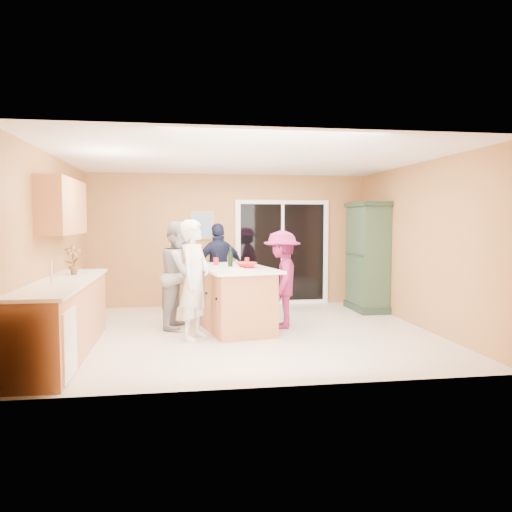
{
  "coord_description": "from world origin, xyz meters",
  "views": [
    {
      "loc": [
        -1.0,
        -7.36,
        1.68
      ],
      "look_at": [
        0.15,
        0.1,
        1.15
      ],
      "focal_mm": 35.0,
      "sensor_mm": 36.0,
      "label": 1
    }
  ],
  "objects": [
    {
      "name": "white_plate",
      "position": [
        -0.17,
        -0.03,
        0.98
      ],
      "size": [
        0.27,
        0.27,
        0.02
      ],
      "primitive_type": "cylinder",
      "rotation": [
        0.0,
        0.0,
        0.15
      ],
      "color": "silver",
      "rests_on": "kitchen_island"
    },
    {
      "name": "wall_left",
      "position": [
        -2.75,
        0.0,
        1.3
      ],
      "size": [
        0.1,
        5.0,
        2.6
      ],
      "primitive_type": "cube",
      "color": "tan",
      "rests_on": "ground"
    },
    {
      "name": "tulip_vase",
      "position": [
        -2.45,
        -0.22,
        1.15
      ],
      "size": [
        0.25,
        0.19,
        0.41
      ],
      "primitive_type": "imported",
      "rotation": [
        0.0,
        0.0,
        0.24
      ],
      "color": "#A11017",
      "rests_on": "left_cabinet_run"
    },
    {
      "name": "ceiling",
      "position": [
        0.0,
        0.0,
        2.6
      ],
      "size": [
        5.5,
        5.0,
        0.1
      ],
      "primitive_type": "cube",
      "color": "white",
      "rests_on": "wall_back"
    },
    {
      "name": "tumbler_near",
      "position": [
        0.1,
        0.79,
        1.03
      ],
      "size": [
        0.09,
        0.09,
        0.11
      ],
      "primitive_type": "cylinder",
      "rotation": [
        0.0,
        0.0,
        0.16
      ],
      "color": "red",
      "rests_on": "kitchen_island"
    },
    {
      "name": "wall_right",
      "position": [
        2.75,
        0.0,
        1.3
      ],
      "size": [
        0.1,
        5.0,
        2.6
      ],
      "primitive_type": "cube",
      "color": "tan",
      "rests_on": "ground"
    },
    {
      "name": "woman_white",
      "position": [
        -0.79,
        -0.3,
        0.85
      ],
      "size": [
        0.65,
        0.74,
        1.7
      ],
      "primitive_type": "imported",
      "rotation": [
        0.0,
        0.0,
        1.07
      ],
      "color": "silver",
      "rests_on": "floor"
    },
    {
      "name": "woman_magenta",
      "position": [
        0.59,
        0.27,
        0.77
      ],
      "size": [
        0.82,
        1.11,
        1.53
      ],
      "primitive_type": "imported",
      "rotation": [
        0.0,
        0.0,
        -1.84
      ],
      "color": "#8D1E4A",
      "rests_on": "floor"
    },
    {
      "name": "kitchen_island",
      "position": [
        -0.18,
        0.28,
        0.46
      ],
      "size": [
        1.34,
        2.01,
        0.97
      ],
      "rotation": [
        0.0,
        0.0,
        0.19
      ],
      "color": "#C1764B",
      "rests_on": "floor"
    },
    {
      "name": "wall_back",
      "position": [
        0.0,
        2.5,
        1.3
      ],
      "size": [
        5.5,
        0.1,
        2.6
      ],
      "primitive_type": "cube",
      "color": "tan",
      "rests_on": "ground"
    },
    {
      "name": "woman_navy",
      "position": [
        -0.29,
        1.71,
        0.82
      ],
      "size": [
        1.03,
        0.6,
        1.64
      ],
      "primitive_type": "imported",
      "rotation": [
        0.0,
        0.0,
        3.36
      ],
      "color": "#161D31",
      "rests_on": "floor"
    },
    {
      "name": "wall_front",
      "position": [
        0.0,
        -2.5,
        1.3
      ],
      "size": [
        5.5,
        0.1,
        2.6
      ],
      "primitive_type": "cube",
      "color": "tan",
      "rests_on": "ground"
    },
    {
      "name": "upper_cabinets",
      "position": [
        -2.58,
        -0.2,
        1.88
      ],
      "size": [
        0.35,
        1.6,
        0.75
      ],
      "primitive_type": "cube",
      "color": "#C1764B",
      "rests_on": "wall_left"
    },
    {
      "name": "sliding_door",
      "position": [
        1.05,
        2.46,
        1.05
      ],
      "size": [
        1.9,
        0.07,
        2.1
      ],
      "color": "white",
      "rests_on": "floor"
    },
    {
      "name": "floor",
      "position": [
        0.0,
        0.0,
        0.0
      ],
      "size": [
        5.5,
        5.5,
        0.0
      ],
      "primitive_type": "plane",
      "color": "beige",
      "rests_on": "ground"
    },
    {
      "name": "left_cabinet_run",
      "position": [
        -2.45,
        -1.05,
        0.46
      ],
      "size": [
        0.65,
        3.05,
        1.24
      ],
      "color": "#C1764B",
      "rests_on": "floor"
    },
    {
      "name": "serving_bowl",
      "position": [
        0.01,
        0.12,
        1.01
      ],
      "size": [
        0.37,
        0.37,
        0.08
      ],
      "primitive_type": "imported",
      "rotation": [
        0.0,
        0.0,
        -0.15
      ],
      "color": "red",
      "rests_on": "kitchen_island"
    },
    {
      "name": "tumbler_far",
      "position": [
        -0.42,
        0.64,
        1.03
      ],
      "size": [
        0.1,
        0.1,
        0.12
      ],
      "primitive_type": "cylinder",
      "rotation": [
        0.0,
        0.0,
        0.24
      ],
      "color": "red",
      "rests_on": "kitchen_island"
    },
    {
      "name": "green_hutch",
      "position": [
        2.49,
        1.54,
        0.99
      ],
      "size": [
        0.58,
        1.11,
        2.03
      ],
      "color": "#1F3323",
      "rests_on": "floor"
    },
    {
      "name": "framed_picture",
      "position": [
        -0.55,
        2.48,
        1.6
      ],
      "size": [
        0.46,
        0.04,
        0.56
      ],
      "color": "tan",
      "rests_on": "wall_back"
    },
    {
      "name": "wine_bottle",
      "position": [
        -0.22,
        0.32,
        1.1
      ],
      "size": [
        0.07,
        0.07,
        0.32
      ],
      "rotation": [
        0.0,
        0.0,
        -0.15
      ],
      "color": "black",
      "rests_on": "kitchen_island"
    },
    {
      "name": "woman_grey",
      "position": [
        -0.99,
        0.53,
        0.84
      ],
      "size": [
        0.82,
        0.95,
        1.68
      ],
      "primitive_type": "imported",
      "rotation": [
        0.0,
        0.0,
        1.32
      ],
      "color": "#969699",
      "rests_on": "floor"
    }
  ]
}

